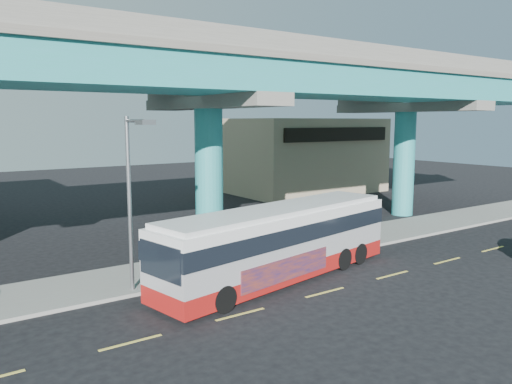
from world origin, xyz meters
TOP-DOWN VIEW (x-y plane):
  - ground at (0.00, 0.00)m, footprint 120.00×120.00m
  - sidewalk at (0.00, 5.50)m, footprint 70.00×4.00m
  - lane_markings at (-0.00, -0.30)m, footprint 58.00×0.12m
  - viaduct at (-0.00, 9.11)m, footprint 52.00×12.40m
  - building_beige at (18.00, 22.98)m, footprint 14.00×10.23m
  - transit_bus at (-0.44, 2.11)m, footprint 12.49×4.91m
  - street_lamp at (-6.31, 3.47)m, footprint 0.50×2.26m
  - stop_sign at (1.23, 4.18)m, footprint 0.79×0.29m

SIDE VIEW (x-z plane):
  - ground at x=0.00m, z-range 0.00..0.00m
  - lane_markings at x=0.00m, z-range 0.00..0.01m
  - sidewalk at x=0.00m, z-range 0.00..0.15m
  - transit_bus at x=-0.44m, z-range 0.15..3.29m
  - stop_sign at x=1.23m, z-range 0.77..3.51m
  - building_beige at x=18.00m, z-range 0.01..7.01m
  - street_lamp at x=-6.31m, z-range 1.23..8.01m
  - viaduct at x=0.00m, z-range 3.29..14.99m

